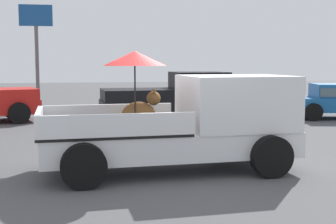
# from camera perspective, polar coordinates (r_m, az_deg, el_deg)

# --- Properties ---
(ground_plane) EXTENTS (80.00, 80.00, 0.00)m
(ground_plane) POSITION_cam_1_polar(r_m,az_deg,el_deg) (9.45, 0.16, -7.17)
(ground_plane) COLOR #4C4C4F
(pickup_truck_main) EXTENTS (5.14, 2.46, 2.39)m
(pickup_truck_main) POSITION_cam_1_polar(r_m,az_deg,el_deg) (9.39, 2.89, -1.23)
(pickup_truck_main) COLOR black
(pickup_truck_main) RESTS_ON ground
(pickup_truck_red) EXTENTS (4.90, 2.39, 1.80)m
(pickup_truck_red) POSITION_cam_1_polar(r_m,az_deg,el_deg) (17.01, 0.59, 1.79)
(pickup_truck_red) COLOR black
(pickup_truck_red) RESTS_ON ground
(motel_sign) EXTENTS (1.40, 0.16, 4.60)m
(motel_sign) POSITION_cam_1_polar(r_m,az_deg,el_deg) (21.05, -15.81, 8.92)
(motel_sign) COLOR #59595B
(motel_sign) RESTS_ON ground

